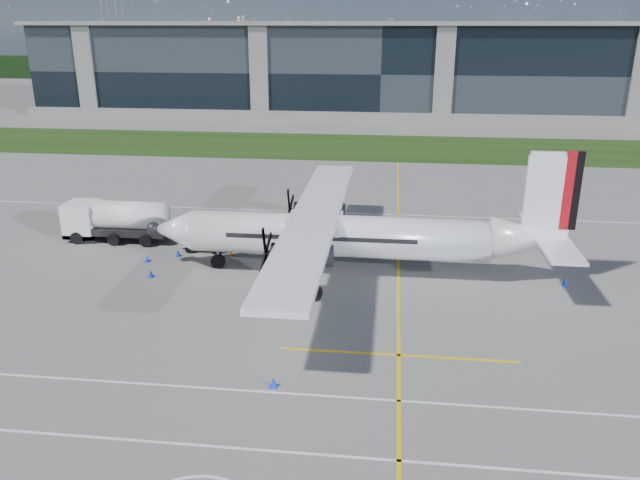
{
  "coord_description": "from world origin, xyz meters",
  "views": [
    {
      "loc": [
        2.28,
        -33.86,
        15.96
      ],
      "look_at": [
        -2.13,
        3.78,
        2.5
      ],
      "focal_mm": 35.0,
      "sensor_mm": 36.0,
      "label": 1
    }
  ],
  "objects_px": {
    "safety_cone_nose_stbd": "(178,253)",
    "safety_cone_fwd": "(147,258)",
    "ground_crew_person": "(231,242)",
    "safety_cone_nose_port": "(151,273)",
    "safety_cone_stbdwing": "(342,206)",
    "baggage_tug": "(205,237)",
    "pylon_west": "(113,23)",
    "safety_cone_tail": "(565,282)",
    "turboprop_aircraft": "(354,212)",
    "fuel_tanker_truck": "(110,220)",
    "safety_cone_portwing": "(274,382)"
  },
  "relations": [
    {
      "from": "safety_cone_portwing",
      "to": "ground_crew_person",
      "type": "bearing_deg",
      "value": 110.57
    },
    {
      "from": "baggage_tug",
      "to": "safety_cone_fwd",
      "type": "bearing_deg",
      "value": -139.38
    },
    {
      "from": "turboprop_aircraft",
      "to": "safety_cone_fwd",
      "type": "distance_m",
      "value": 14.97
    },
    {
      "from": "turboprop_aircraft",
      "to": "fuel_tanker_truck",
      "type": "height_order",
      "value": "turboprop_aircraft"
    },
    {
      "from": "ground_crew_person",
      "to": "safety_cone_nose_stbd",
      "type": "bearing_deg",
      "value": 95.81
    },
    {
      "from": "safety_cone_fwd",
      "to": "safety_cone_tail",
      "type": "bearing_deg",
      "value": -1.96
    },
    {
      "from": "turboprop_aircraft",
      "to": "safety_cone_portwing",
      "type": "height_order",
      "value": "turboprop_aircraft"
    },
    {
      "from": "safety_cone_stbdwing",
      "to": "safety_cone_tail",
      "type": "distance_m",
      "value": 21.73
    },
    {
      "from": "ground_crew_person",
      "to": "safety_cone_fwd",
      "type": "bearing_deg",
      "value": 105.73
    },
    {
      "from": "safety_cone_stbdwing",
      "to": "safety_cone_fwd",
      "type": "bearing_deg",
      "value": -130.94
    },
    {
      "from": "ground_crew_person",
      "to": "safety_cone_stbdwing",
      "type": "xyz_separation_m",
      "value": [
        6.84,
        12.51,
        -0.78
      ]
    },
    {
      "from": "safety_cone_portwing",
      "to": "safety_cone_nose_port",
      "type": "height_order",
      "value": "same"
    },
    {
      "from": "safety_cone_tail",
      "to": "safety_cone_portwing",
      "type": "bearing_deg",
      "value": -140.24
    },
    {
      "from": "fuel_tanker_truck",
      "to": "safety_cone_stbdwing",
      "type": "bearing_deg",
      "value": 31.32
    },
    {
      "from": "baggage_tug",
      "to": "ground_crew_person",
      "type": "height_order",
      "value": "ground_crew_person"
    },
    {
      "from": "ground_crew_person",
      "to": "safety_cone_tail",
      "type": "bearing_deg",
      "value": -99.32
    },
    {
      "from": "safety_cone_nose_port",
      "to": "safety_cone_stbdwing",
      "type": "bearing_deg",
      "value": 56.62
    },
    {
      "from": "fuel_tanker_truck",
      "to": "safety_cone_fwd",
      "type": "height_order",
      "value": "fuel_tanker_truck"
    },
    {
      "from": "pylon_west",
      "to": "safety_cone_stbdwing",
      "type": "distance_m",
      "value": 152.99
    },
    {
      "from": "pylon_west",
      "to": "baggage_tug",
      "type": "distance_m",
      "value": 158.69
    },
    {
      "from": "safety_cone_nose_stbd",
      "to": "safety_cone_fwd",
      "type": "relative_size",
      "value": 1.0
    },
    {
      "from": "ground_crew_person",
      "to": "safety_cone_nose_port",
      "type": "relative_size",
      "value": 4.1
    },
    {
      "from": "safety_cone_stbdwing",
      "to": "baggage_tug",
      "type": "bearing_deg",
      "value": -128.42
    },
    {
      "from": "turboprop_aircraft",
      "to": "ground_crew_person",
      "type": "bearing_deg",
      "value": 164.98
    },
    {
      "from": "fuel_tanker_truck",
      "to": "safety_cone_tail",
      "type": "height_order",
      "value": "fuel_tanker_truck"
    },
    {
      "from": "baggage_tug",
      "to": "fuel_tanker_truck",
      "type": "bearing_deg",
      "value": 171.03
    },
    {
      "from": "ground_crew_person",
      "to": "safety_cone_tail",
      "type": "height_order",
      "value": "ground_crew_person"
    },
    {
      "from": "safety_cone_stbdwing",
      "to": "safety_cone_tail",
      "type": "bearing_deg",
      "value": -44.67
    },
    {
      "from": "safety_cone_nose_stbd",
      "to": "safety_cone_tail",
      "type": "bearing_deg",
      "value": -4.88
    },
    {
      "from": "pylon_west",
      "to": "fuel_tanker_truck",
      "type": "height_order",
      "value": "pylon_west"
    },
    {
      "from": "baggage_tug",
      "to": "safety_cone_fwd",
      "type": "distance_m",
      "value": 4.44
    },
    {
      "from": "safety_cone_tail",
      "to": "safety_cone_stbdwing",
      "type": "bearing_deg",
      "value": 135.33
    },
    {
      "from": "safety_cone_nose_port",
      "to": "ground_crew_person",
      "type": "bearing_deg",
      "value": 45.68
    },
    {
      "from": "pylon_west",
      "to": "turboprop_aircraft",
      "type": "bearing_deg",
      "value": -61.22
    },
    {
      "from": "safety_cone_fwd",
      "to": "safety_cone_nose_port",
      "type": "bearing_deg",
      "value": -64.0
    },
    {
      "from": "turboprop_aircraft",
      "to": "safety_cone_tail",
      "type": "xyz_separation_m",
      "value": [
        13.47,
        -0.4,
        -4.02
      ]
    },
    {
      "from": "fuel_tanker_truck",
      "to": "safety_cone_portwing",
      "type": "relative_size",
      "value": 16.52
    },
    {
      "from": "fuel_tanker_truck",
      "to": "ground_crew_person",
      "type": "height_order",
      "value": "fuel_tanker_truck"
    },
    {
      "from": "fuel_tanker_truck",
      "to": "ground_crew_person",
      "type": "distance_m",
      "value": 10.26
    },
    {
      "from": "fuel_tanker_truck",
      "to": "safety_cone_nose_stbd",
      "type": "height_order",
      "value": "fuel_tanker_truck"
    },
    {
      "from": "ground_crew_person",
      "to": "safety_cone_portwing",
      "type": "distance_m",
      "value": 17.37
    },
    {
      "from": "pylon_west",
      "to": "baggage_tug",
      "type": "bearing_deg",
      "value": -64.14
    },
    {
      "from": "baggage_tug",
      "to": "safety_cone_nose_stbd",
      "type": "bearing_deg",
      "value": -134.2
    },
    {
      "from": "safety_cone_fwd",
      "to": "safety_cone_nose_port",
      "type": "xyz_separation_m",
      "value": [
        1.27,
        -2.6,
        0.0
      ]
    },
    {
      "from": "safety_cone_nose_stbd",
      "to": "turboprop_aircraft",
      "type": "bearing_deg",
      "value": -8.26
    },
    {
      "from": "safety_cone_nose_port",
      "to": "safety_cone_tail",
      "type": "bearing_deg",
      "value": 3.55
    },
    {
      "from": "safety_cone_tail",
      "to": "ground_crew_person",
      "type": "bearing_deg",
      "value": 172.93
    },
    {
      "from": "safety_cone_nose_stbd",
      "to": "pylon_west",
      "type": "bearing_deg",
      "value": 115.11
    },
    {
      "from": "safety_cone_portwing",
      "to": "safety_cone_stbdwing",
      "type": "xyz_separation_m",
      "value": [
        0.75,
        28.76,
        0.0
      ]
    },
    {
      "from": "safety_cone_nose_stbd",
      "to": "safety_cone_stbdwing",
      "type": "xyz_separation_m",
      "value": [
        10.63,
        13.05,
        0.0
      ]
    }
  ]
}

